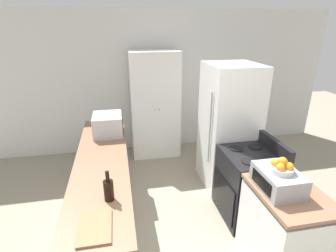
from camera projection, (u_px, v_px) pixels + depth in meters
wall_back at (151, 83)px, 4.94m from camera, size 7.00×0.06×2.60m
counter_left at (105, 193)px, 3.18m from camera, size 0.60×2.75×0.88m
counter_right at (283, 231)px, 2.60m from camera, size 0.60×0.79×0.88m
pantry_cabinet at (155, 105)px, 4.77m from camera, size 0.87×0.56×1.92m
stove at (248, 185)px, 3.30m from camera, size 0.66×0.71×1.04m
refrigerator at (229, 127)px, 3.85m from camera, size 0.73×0.77×1.84m
microwave at (108, 124)px, 3.68m from camera, size 0.41×0.46×0.28m
wine_bottle at (109, 190)px, 2.29m from camera, size 0.09×0.09×0.29m
toaster_oven at (278, 180)px, 2.44m from camera, size 0.34×0.46×0.20m
fruit_bowl at (282, 167)px, 2.37m from camera, size 0.22×0.22×0.14m
cutting_board at (95, 227)px, 2.00m from camera, size 0.25×0.38×0.02m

